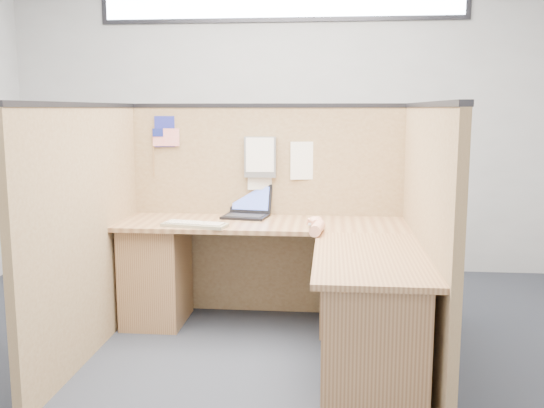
# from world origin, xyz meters

# --- Properties ---
(floor) EXTENTS (5.00, 5.00, 0.00)m
(floor) POSITION_xyz_m (0.00, 0.00, 0.00)
(floor) COLOR black
(floor) RESTS_ON ground
(wall_back) EXTENTS (5.00, 0.00, 5.00)m
(wall_back) POSITION_xyz_m (0.00, 2.25, 1.40)
(wall_back) COLOR #A1A3A7
(wall_back) RESTS_ON floor
(wall_front) EXTENTS (5.00, 0.00, 5.00)m
(wall_front) POSITION_xyz_m (0.00, -2.25, 1.40)
(wall_front) COLOR #A1A3A7
(wall_front) RESTS_ON floor
(clerestory_window) EXTENTS (3.30, 0.04, 0.38)m
(clerestory_window) POSITION_xyz_m (0.00, 2.23, 2.45)
(clerestory_window) COLOR #232328
(clerestory_window) RESTS_ON wall_back
(cubicle_partitions) EXTENTS (2.06, 1.83, 1.53)m
(cubicle_partitions) POSITION_xyz_m (0.00, 0.43, 0.77)
(cubicle_partitions) COLOR brown
(cubicle_partitions) RESTS_ON floor
(l_desk) EXTENTS (1.95, 1.75, 0.73)m
(l_desk) POSITION_xyz_m (0.18, 0.29, 0.39)
(l_desk) COLOR brown
(l_desk) RESTS_ON floor
(laptop) EXTENTS (0.34, 0.34, 0.22)m
(laptop) POSITION_xyz_m (-0.14, 0.89, 0.78)
(laptop) COLOR black
(laptop) RESTS_ON l_desk
(keyboard) EXTENTS (0.45, 0.23, 0.03)m
(keyboard) POSITION_xyz_m (-0.42, 0.48, 0.74)
(keyboard) COLOR gray
(keyboard) RESTS_ON l_desk
(mouse) EXTENTS (0.12, 0.08, 0.04)m
(mouse) POSITION_xyz_m (0.37, 0.53, 0.75)
(mouse) COLOR #BBBBBF
(mouse) RESTS_ON l_desk
(hand_forearm) EXTENTS (0.11, 0.38, 0.08)m
(hand_forearm) POSITION_xyz_m (0.38, 0.39, 0.77)
(hand_forearm) COLOR tan
(hand_forearm) RESTS_ON l_desk
(blue_poster) EXTENTS (0.17, 0.03, 0.22)m
(blue_poster) POSITION_xyz_m (-0.73, 0.97, 1.33)
(blue_poster) COLOR navy
(blue_poster) RESTS_ON cubicle_partitions
(american_flag) EXTENTS (0.20, 0.01, 0.34)m
(american_flag) POSITION_xyz_m (-0.75, 0.96, 1.28)
(american_flag) COLOR olive
(american_flag) RESTS_ON cubicle_partitions
(file_holder) EXTENTS (0.23, 0.05, 0.29)m
(file_holder) POSITION_xyz_m (-0.04, 0.94, 1.15)
(file_holder) COLOR slate
(file_holder) RESTS_ON cubicle_partitions
(paper_left) EXTENTS (0.22, 0.03, 0.28)m
(paper_left) POSITION_xyz_m (-0.03, 0.97, 1.05)
(paper_left) COLOR white
(paper_left) RESTS_ON cubicle_partitions
(paper_right) EXTENTS (0.21, 0.04, 0.27)m
(paper_right) POSITION_xyz_m (0.28, 0.97, 1.13)
(paper_right) COLOR white
(paper_right) RESTS_ON cubicle_partitions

